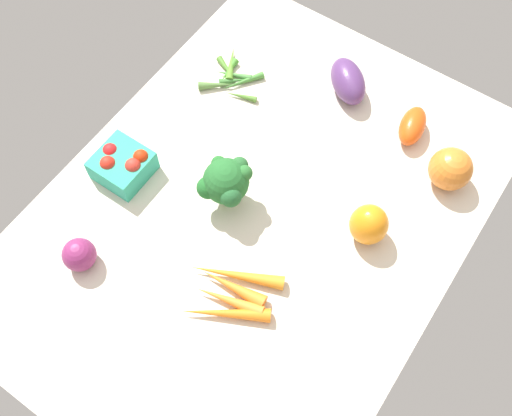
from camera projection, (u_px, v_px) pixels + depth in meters
The scene contains 10 objects.
tablecloth at pixel (256, 215), 118.96cm from camera, with size 104.00×76.00×2.00cm, color beige.
broccoli_head at pixel (226, 182), 113.42cm from camera, with size 10.17×9.35×11.29cm.
bell_pepper_orange at pixel (369, 224), 112.10cm from camera, with size 7.30×7.30×8.63cm, color orange.
heirloom_tomato_orange at pixel (450, 169), 117.69cm from camera, with size 8.57×8.57×8.57cm, color orange.
carrot_bunch at pixel (232, 293), 109.04cm from camera, with size 17.12×18.54×2.85cm.
red_onion_near_basket at pixel (79, 255), 110.55cm from camera, with size 6.29×6.29×6.29cm, color #82285C.
roma_tomato at pixel (412, 126), 124.47cm from camera, with size 9.64×5.14×5.14cm, color #DC4F14.
okra_pile at pixel (231, 77), 132.66cm from camera, with size 14.65×13.93×1.90cm.
eggplant at pixel (348, 81), 128.87cm from camera, with size 11.89×6.71×6.71cm, color #56336A.
berry_basket at pixel (123, 165), 119.63cm from camera, with size 10.10×10.10×6.48cm.
Camera 1 is at (44.21, 30.31, 107.21)cm, focal length 42.34 mm.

